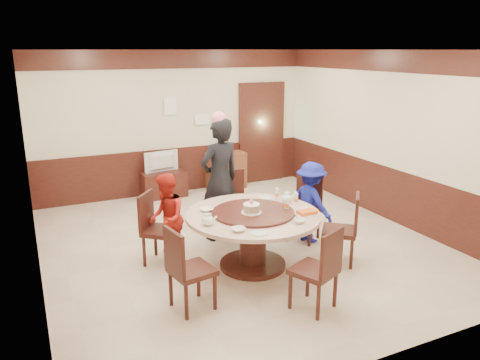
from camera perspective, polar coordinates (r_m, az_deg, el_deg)
name	(u,v)px	position (r m, az deg, el deg)	size (l,w,h in m)	color
room	(240,174)	(6.72, 0.01, 0.76)	(6.00, 6.04, 2.84)	beige
banquet_table	(253,229)	(6.16, 1.59, -5.99)	(1.76, 1.76, 0.78)	#391712
chair_0	(304,220)	(7.17, 7.77, -4.90)	(0.61, 0.61, 0.97)	#391712
chair_1	(234,213)	(7.42, -0.70, -4.06)	(0.51, 0.52, 0.97)	#391712
chair_2	(160,241)	(6.46, -9.70, -7.35)	(0.62, 0.62, 0.97)	#391712
chair_3	(191,283)	(5.33, -6.05, -12.40)	(0.52, 0.51, 0.97)	#391712
chair_4	(315,283)	(5.37, 9.12, -12.34)	(0.58, 0.59, 0.97)	#391712
chair_5	(340,241)	(6.51, 12.13, -7.30)	(0.62, 0.62, 0.97)	#391712
person_standing	(220,180)	(6.99, -2.49, 0.05)	(0.68, 0.44, 1.86)	black
person_red	(166,219)	(6.36, -8.95, -4.68)	(0.60, 0.47, 1.23)	red
person_blue	(311,202)	(7.03, 8.63, -2.70)	(0.79, 0.45, 1.22)	navy
birthday_cake	(251,208)	(6.00, 1.40, -3.47)	(0.26, 0.26, 0.18)	white
teapot_left	(208,220)	(5.69, -3.98, -4.94)	(0.17, 0.15, 0.13)	white
teapot_right	(287,198)	(6.53, 5.71, -2.24)	(0.17, 0.15, 0.13)	white
bowl_0	(207,210)	(6.17, -4.08, -3.64)	(0.17, 0.17, 0.04)	white
bowl_1	(299,221)	(5.80, 7.20, -5.00)	(0.14, 0.14, 0.04)	white
bowl_2	(239,230)	(5.50, -0.17, -6.06)	(0.17, 0.17, 0.04)	white
bowl_3	(304,209)	(6.25, 7.81, -3.50)	(0.12, 0.12, 0.04)	white
saucer_near	(259,233)	(5.44, 2.35, -6.51)	(0.18, 0.18, 0.01)	white
saucer_far	(265,198)	(6.70, 3.12, -2.18)	(0.18, 0.18, 0.01)	white
shrimp_platter	(307,213)	(6.07, 8.17, -4.02)	(0.30, 0.20, 0.06)	white
bottle_0	(287,205)	(6.20, 5.72, -3.03)	(0.06, 0.06, 0.16)	white
bottle_1	(296,199)	(6.44, 6.83, -2.32)	(0.06, 0.06, 0.16)	white
bottle_2	(277,194)	(6.64, 4.51, -1.71)	(0.06, 0.06, 0.16)	white
tv_stand	(164,184)	(9.30, -9.26, -0.51)	(0.85, 0.45, 0.50)	#391712
television	(163,162)	(9.18, -9.38, 2.19)	(0.70, 0.09, 0.40)	gray
side_cabinet	(226,170)	(9.73, -1.74, 1.17)	(0.80, 0.40, 0.75)	brown
thermos	(225,144)	(9.59, -1.84, 4.44)	(0.15, 0.15, 0.38)	silver
notice_left	(170,106)	(9.27, -8.48, 8.95)	(0.25, 0.00, 0.35)	white
notice_right	(202,119)	(9.51, -4.64, 7.41)	(0.30, 0.00, 0.22)	white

